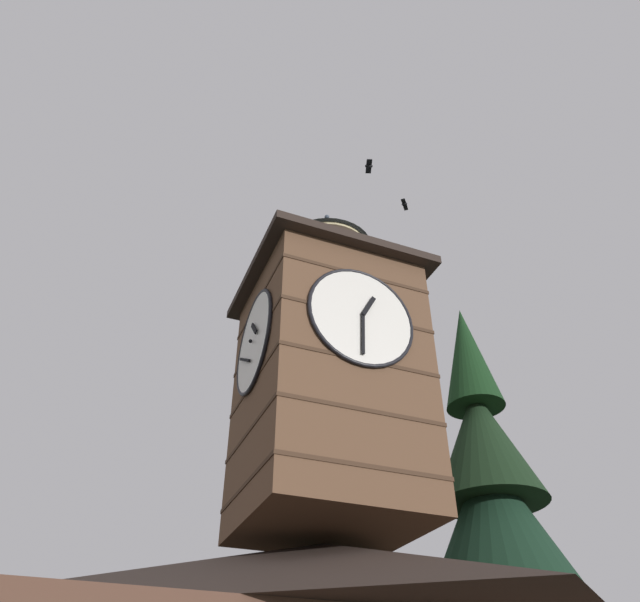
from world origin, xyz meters
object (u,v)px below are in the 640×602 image
Objects in this scene: moon at (247,578)px; flying_bird_low at (369,166)px; flying_bird_high at (404,204)px; pine_tree_aside at (504,570)px; clock_tower at (328,368)px; pine_tree_behind at (307,548)px.

moon is 2.60× the size of flying_bird_low.
flying_bird_high reaches higher than moon.
pine_tree_aside is at bearing -141.92° from flying_bird_low.
pine_tree_behind reaches higher than clock_tower.
flying_bird_low reaches higher than pine_tree_aside.
pine_tree_behind is 37.61m from moon.
moon is 46.78m from flying_bird_low.
pine_tree_aside is at bearing -154.90° from clock_tower.
moon is 44.18m from flying_bird_high.
pine_tree_behind is (-2.45, -7.79, -2.57)m from clock_tower.
clock_tower is 17.12× the size of flying_bird_low.
moon is at bearing -94.36° from pine_tree_aside.
clock_tower is 18.31× the size of flying_bird_high.
moon is at bearing -99.29° from flying_bird_high.
pine_tree_behind is at bearing -107.47° from clock_tower.
moon is at bearing -102.06° from flying_bird_low.
flying_bird_high is at bearing -139.57° from flying_bird_low.
clock_tower is 45.34m from moon.
flying_bird_low is (1.72, 9.55, 9.19)m from pine_tree_behind.
pine_tree_aside is 41.33m from moon.
clock_tower is at bearing 76.57° from moon.
flying_bird_low is (2.65, 2.26, -1.46)m from flying_bird_high.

